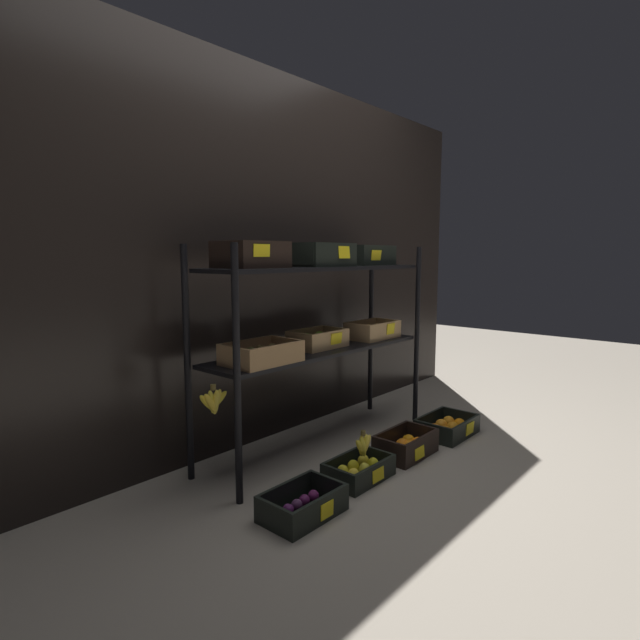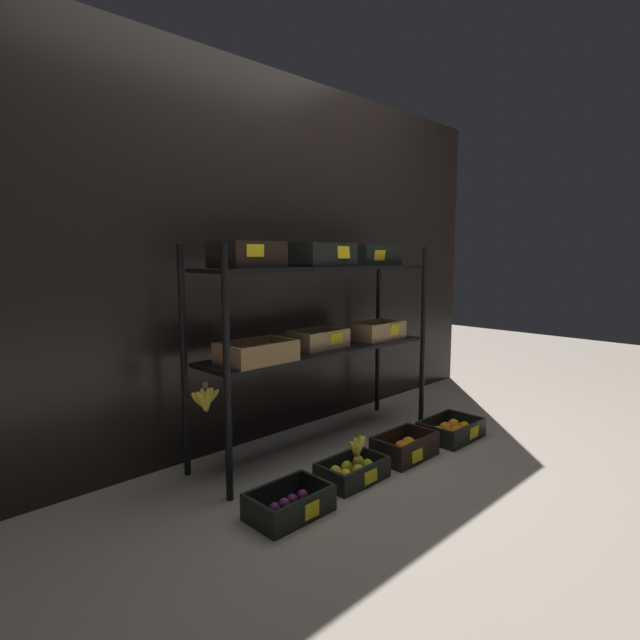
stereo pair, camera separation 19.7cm
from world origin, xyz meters
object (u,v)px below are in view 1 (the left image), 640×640
crate_ground_orange (406,446)px  display_rack (319,308)px  crate_ground_right_orange (447,427)px  banana_bunch_loose (363,446)px  crate_ground_plum (303,506)px  crate_ground_lemon (359,470)px

crate_ground_orange → display_rack: bearing=114.8°
crate_ground_right_orange → banana_bunch_loose: banana_bunch_loose is taller
crate_ground_plum → crate_ground_lemon: 0.43m
display_rack → crate_ground_right_orange: size_ratio=4.39×
crate_ground_plum → crate_ground_lemon: crate_ground_plum is taller
crate_ground_right_orange → banana_bunch_loose: 0.82m
crate_ground_plum → crate_ground_right_orange: 1.27m
crate_ground_lemon → crate_ground_orange: size_ratio=0.97×
crate_ground_plum → banana_bunch_loose: 0.48m
crate_ground_plum → crate_ground_lemon: size_ratio=1.02×
crate_ground_plum → crate_ground_orange: bearing=1.3°
banana_bunch_loose → display_rack: bearing=68.8°
display_rack → crate_ground_plum: bearing=-143.5°
crate_ground_right_orange → banana_bunch_loose: (-0.81, 0.03, 0.12)m
crate_ground_plum → banana_bunch_loose: bearing=3.8°
display_rack → crate_ground_orange: display_rack is taller
banana_bunch_loose → crate_ground_right_orange: bearing=-2.2°
crate_ground_lemon → crate_ground_orange: (0.41, -0.01, 0.01)m
display_rack → crate_ground_right_orange: 1.09m
display_rack → crate_ground_orange: size_ratio=4.66×
crate_ground_plum → display_rack: bearing=36.5°
display_rack → crate_ground_lemon: display_rack is taller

